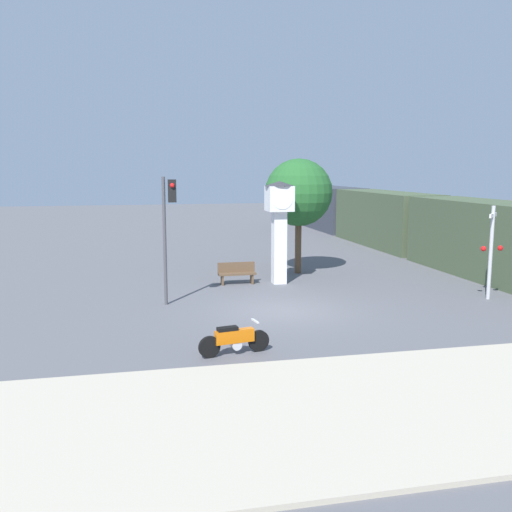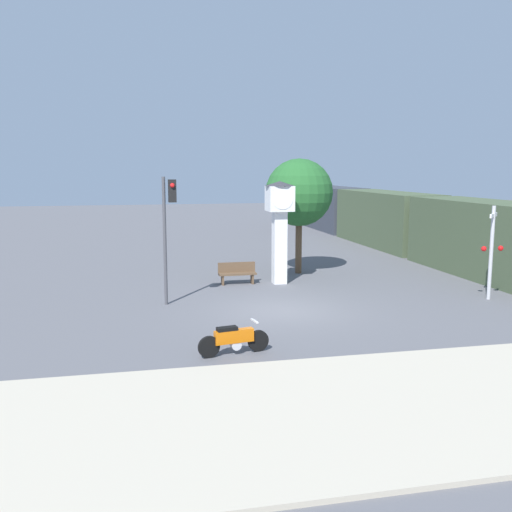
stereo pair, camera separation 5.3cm
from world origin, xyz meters
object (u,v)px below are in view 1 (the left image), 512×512
clock_tower (279,216)px  street_tree (299,193)px  freight_train (385,219)px  bench (237,273)px  traffic_light (168,218)px  railroad_crossing_signal (491,248)px  motorcycle (234,339)px

clock_tower → street_tree: 2.74m
clock_tower → freight_train: 14.19m
clock_tower → bench: 3.01m
traffic_light → street_tree: street_tree is taller
railroad_crossing_signal → bench: 10.07m
railroad_crossing_signal → bench: bearing=151.1°
motorcycle → freight_train: size_ratio=0.06×
motorcycle → railroad_crossing_signal: railroad_crossing_signal is taller
freight_train → traffic_light: (-14.52, -13.14, 1.44)m
traffic_light → street_tree: (6.31, 4.99, 0.61)m
motorcycle → street_tree: (5.05, 11.04, 3.33)m
clock_tower → motorcycle: bearing=-111.8°
railroad_crossing_signal → freight_train: bearing=79.5°
motorcycle → traffic_light: traffic_light is taller
motorcycle → bench: size_ratio=1.22×
motorcycle → street_tree: size_ratio=0.37×
traffic_light → railroad_crossing_signal: bearing=-8.5°
motorcycle → clock_tower: size_ratio=0.45×
freight_train → railroad_crossing_signal: (-2.76, -14.90, 0.22)m
street_tree → motorcycle: bearing=-114.6°
motorcycle → clock_tower: (3.56, 8.90, 2.48)m
clock_tower → bench: bearing=173.0°
motorcycle → bench: 9.29m
clock_tower → railroad_crossing_signal: clock_tower is taller
freight_train → street_tree: street_tree is taller
clock_tower → traffic_light: (-4.82, -2.85, 0.24)m
bench → clock_tower: bearing=-7.0°
freight_train → railroad_crossing_signal: railroad_crossing_signal is taller
motorcycle → railroad_crossing_signal: (10.50, 4.29, 1.51)m
freight_train → clock_tower: bearing=-133.3°
traffic_light → street_tree: size_ratio=0.86×
clock_tower → traffic_light: traffic_light is taller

